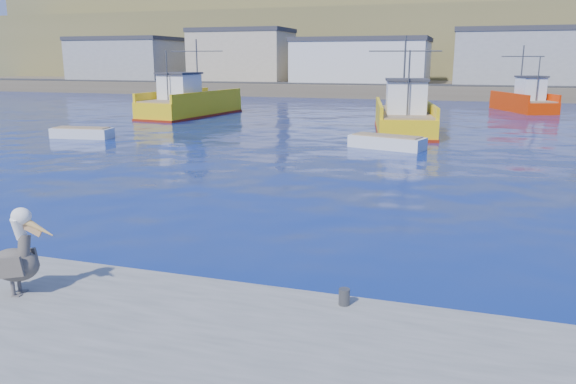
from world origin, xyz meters
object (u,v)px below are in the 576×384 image
object	(u,v)px
trawler_yellow_a	(190,104)
skiff_mid	(387,143)
trawler_yellow_b	(404,118)
boat_orange	(524,101)
skiff_left	(82,134)
pelican	(17,258)

from	to	relation	value
trawler_yellow_a	skiff_mid	bearing A→B (deg)	-34.71
trawler_yellow_b	boat_orange	xyz separation A→B (m)	(8.94, 19.17, 0.03)
trawler_yellow_b	boat_orange	bearing A→B (deg)	65.00
trawler_yellow_a	skiff_left	xyz separation A→B (m)	(0.15, -14.52, -0.78)
boat_orange	pelican	size ratio (longest dim) A/B	5.09
skiff_left	skiff_mid	world-z (taller)	skiff_mid
boat_orange	skiff_mid	size ratio (longest dim) A/B	1.95
boat_orange	pelican	distance (m)	50.94
boat_orange	pelican	xyz separation A→B (m)	(-12.46, -49.39, 0.20)
trawler_yellow_b	skiff_mid	distance (m)	7.39
trawler_yellow_a	pelican	size ratio (longest dim) A/B	7.00
trawler_yellow_b	pelican	distance (m)	30.43
trawler_yellow_a	pelican	bearing A→B (deg)	-66.96
boat_orange	skiff_mid	distance (m)	28.00
trawler_yellow_a	skiff_left	distance (m)	14.55
skiff_mid	boat_orange	bearing A→B (deg)	71.33
trawler_yellow_b	pelican	bearing A→B (deg)	-96.65
trawler_yellow_b	skiff_left	world-z (taller)	trawler_yellow_b
boat_orange	pelican	world-z (taller)	boat_orange
skiff_mid	pelican	distance (m)	23.15
skiff_mid	pelican	size ratio (longest dim) A/B	2.61
trawler_yellow_a	pelican	world-z (taller)	trawler_yellow_a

